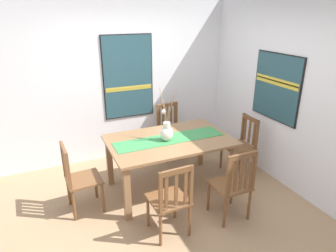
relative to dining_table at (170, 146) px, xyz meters
name	(u,v)px	position (x,y,z in m)	size (l,w,h in m)	color
ground_plane	(170,209)	(-0.20, -0.47, -0.68)	(6.40, 6.40, 0.03)	#A37F5B
wall_back	(125,79)	(-0.20, 1.39, 0.68)	(6.40, 0.12, 2.70)	silver
wall_side	(292,94)	(1.66, -0.47, 0.68)	(0.12, 6.40, 2.70)	silver
dining_table	(170,146)	(0.00, 0.00, 0.00)	(1.69, 1.07, 0.77)	#8E6642
table_runner	(170,139)	(0.00, 0.00, 0.11)	(1.55, 0.36, 0.01)	#388447
centerpiece_vase	(167,131)	(-0.06, -0.03, 0.24)	(0.18, 0.33, 0.73)	silver
chair_0	(170,129)	(0.45, 0.97, -0.18)	(0.44, 0.44, 0.93)	brown
chair_1	(78,177)	(-1.27, -0.02, -0.18)	(0.44, 0.44, 0.93)	brown
chair_2	(170,199)	(-0.39, -0.90, -0.19)	(0.43, 0.43, 0.93)	brown
chair_3	(241,144)	(1.23, -0.01, -0.20)	(0.44, 0.44, 0.91)	brown
chair_4	(233,184)	(0.42, -0.94, -0.17)	(0.42, 0.42, 0.95)	brown
painting_on_back_wall	(128,77)	(-0.17, 1.32, 0.73)	(0.85, 0.05, 1.38)	black
painting_on_side_wall	(277,87)	(1.59, -0.23, 0.73)	(0.05, 0.90, 0.96)	black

